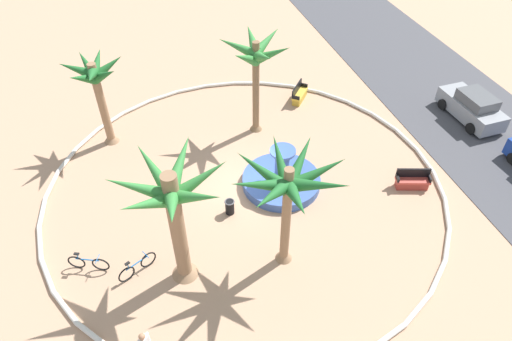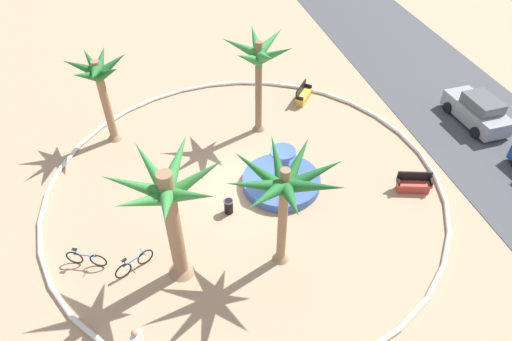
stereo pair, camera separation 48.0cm
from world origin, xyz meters
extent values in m
plane|color=tan|center=(0.00, 0.00, 0.00)|extent=(80.00, 80.00, 0.00)
torus|color=silver|center=(0.00, 0.00, 0.10)|extent=(18.83, 18.83, 0.20)
cube|color=#424247|center=(0.00, 13.82, 0.01)|extent=(48.00, 8.00, 0.03)
cylinder|color=#38569E|center=(0.36, 1.70, 0.23)|extent=(3.73, 3.73, 0.45)
cylinder|color=#19567F|center=(0.36, 1.70, 0.19)|extent=(3.28, 3.28, 0.34)
cylinder|color=#38569E|center=(0.36, 1.70, 1.24)|extent=(0.67, 0.67, 1.58)
cylinder|color=#3D5FAD|center=(0.36, 1.70, 2.09)|extent=(1.19, 1.19, 0.12)
cylinder|color=#8E6B4C|center=(4.51, 0.38, 2.45)|extent=(0.36, 0.36, 4.90)
cone|color=#8E6B4C|center=(4.51, 0.38, 0.25)|extent=(0.69, 0.69, 0.50)
cone|color=#1E6028|center=(5.55, 0.25, 4.53)|extent=(2.34, 0.82, 1.27)
cone|color=#1E6028|center=(5.17, 1.19, 4.54)|extent=(1.88, 2.13, 1.26)
cone|color=#1E6028|center=(4.53, 1.41, 4.48)|extent=(0.61, 2.29, 1.36)
cone|color=#1E6028|center=(3.76, 1.06, 4.44)|extent=(2.04, 1.94, 1.43)
cone|color=#1E6028|center=(3.53, 0.41, 4.37)|extent=(2.24, 0.64, 1.56)
cone|color=#1E6028|center=(3.83, -0.36, 4.41)|extent=(1.94, 2.03, 1.48)
cone|color=#1E6028|center=(4.57, -0.67, 4.51)|extent=(0.70, 2.31, 1.30)
cone|color=#1E6028|center=(5.20, -0.43, 4.56)|extent=(1.92, 2.10, 1.22)
cylinder|color=#8E6B4C|center=(4.10, -3.61, 2.65)|extent=(0.56, 0.56, 5.31)
cone|color=#8E6B4C|center=(4.10, -3.61, 0.25)|extent=(1.06, 1.06, 0.50)
cone|color=#337F38|center=(5.12, -3.71, 4.88)|extent=(2.30, 0.77, 1.36)
cone|color=#337F38|center=(4.81, -2.92, 4.82)|extent=(1.99, 1.96, 1.48)
cone|color=#337F38|center=(4.02, -2.64, 4.80)|extent=(0.73, 2.26, 1.52)
cone|color=#337F38|center=(3.17, -3.11, 4.97)|extent=(2.27, 1.58, 1.21)
cone|color=#337F38|center=(3.17, -4.01, 4.86)|extent=(2.29, 1.40, 1.40)
cone|color=#337F38|center=(3.90, -4.60, 4.84)|extent=(1.00, 2.31, 1.44)
cone|color=#337F38|center=(4.64, -4.41, 4.76)|extent=(1.69, 2.14, 1.58)
cylinder|color=#8E6B4C|center=(-5.43, -5.92, 2.31)|extent=(0.42, 0.42, 4.62)
cone|color=#8E6B4C|center=(-5.43, -5.92, 0.25)|extent=(0.80, 0.80, 0.50)
cone|color=#1E6028|center=(-4.64, -5.98, 4.42)|extent=(1.76, 0.68, 0.95)
cone|color=#1E6028|center=(-4.93, -5.42, 4.22)|extent=(1.60, 1.60, 1.29)
cone|color=#1E6028|center=(-5.61, -5.21, 4.26)|extent=(0.96, 1.80, 1.22)
cone|color=#1E6028|center=(-6.15, -5.69, 4.30)|extent=(1.81, 1.06, 1.15)
cone|color=#1E6028|center=(-6.13, -6.19, 4.28)|extent=(1.81, 1.14, 1.19)
cone|color=#1E6028|center=(-5.66, -6.65, 4.33)|extent=(1.04, 1.82, 1.11)
cone|color=#1E6028|center=(-4.91, -6.41, 4.22)|extent=(1.62, 1.57, 1.30)
cylinder|color=brown|center=(-4.25, 1.80, 2.60)|extent=(0.36, 0.36, 5.20)
cone|color=brown|center=(-4.25, 1.80, 0.25)|extent=(0.69, 0.69, 0.50)
cone|color=#337F38|center=(-3.35, 1.89, 4.82)|extent=(2.06, 0.75, 1.26)
cone|color=#337F38|center=(-3.74, 2.49, 4.73)|extent=(1.62, 1.92, 1.42)
cone|color=#337F38|center=(-4.80, 2.55, 4.90)|extent=(1.65, 1.96, 1.12)
cone|color=#337F38|center=(-5.18, 1.86, 4.94)|extent=(2.05, 0.68, 1.05)
cone|color=#337F38|center=(-4.65, 0.99, 4.86)|extent=(1.40, 2.06, 1.19)
cone|color=#337F38|center=(-3.74, 1.14, 4.69)|extent=(1.63, 1.89, 1.48)
cube|color=#B73D33|center=(2.32, 7.59, 0.45)|extent=(0.95, 1.68, 0.12)
cube|color=black|center=(2.12, 7.66, 0.75)|extent=(0.54, 1.55, 0.50)
cube|color=#9C342B|center=(2.32, 7.59, 0.20)|extent=(0.87, 1.54, 0.39)
cube|color=black|center=(2.54, 8.31, 0.59)|extent=(0.45, 0.21, 0.24)
cube|color=black|center=(2.10, 6.88, 0.59)|extent=(0.45, 0.21, 0.24)
cube|color=gold|center=(-6.29, 5.16, 0.45)|extent=(1.55, 1.40, 0.12)
cube|color=black|center=(-6.43, 4.99, 0.75)|extent=(1.29, 1.08, 0.50)
cube|color=gold|center=(-6.29, 5.16, 0.20)|extent=(1.43, 1.29, 0.39)
cube|color=black|center=(-6.87, 5.63, 0.59)|extent=(0.35, 0.40, 0.24)
cube|color=black|center=(-5.71, 4.68, 0.59)|extent=(0.35, 0.40, 0.24)
cylinder|color=black|center=(1.43, -1.11, 0.35)|extent=(0.40, 0.40, 0.70)
torus|color=#4C4C51|center=(1.43, -1.11, 0.70)|extent=(0.46, 0.46, 0.06)
torus|color=black|center=(3.29, -4.94, 0.36)|extent=(0.39, 0.67, 0.72)
torus|color=black|center=(3.75, -5.82, 0.36)|extent=(0.39, 0.67, 0.72)
cylinder|color=#1E66B2|center=(3.52, -5.38, 0.59)|extent=(0.48, 0.87, 0.05)
cylinder|color=#1E66B2|center=(3.68, -5.69, 0.74)|extent=(0.04, 0.04, 0.30)
cube|color=black|center=(3.68, -5.69, 0.91)|extent=(0.18, 0.22, 0.06)
cylinder|color=#1E66B2|center=(3.31, -4.98, 0.73)|extent=(0.40, 0.23, 0.03)
torus|color=black|center=(2.99, -6.77, 0.36)|extent=(0.34, 0.68, 0.72)
torus|color=black|center=(2.60, -7.69, 0.36)|extent=(0.34, 0.68, 0.72)
cylinder|color=#1E66B2|center=(2.79, -7.23, 0.59)|extent=(0.42, 0.89, 0.05)
cylinder|color=#1E66B2|center=(2.66, -7.55, 0.74)|extent=(0.04, 0.04, 0.30)
cube|color=black|center=(2.66, -7.55, 0.91)|extent=(0.17, 0.22, 0.06)
cylinder|color=#1E66B2|center=(2.97, -6.81, 0.73)|extent=(0.42, 0.20, 0.03)
cube|color=white|center=(7.20, -5.40, 1.14)|extent=(0.38, 0.38, 0.56)
sphere|color=#9E7051|center=(7.20, -5.40, 1.54)|extent=(0.22, 0.22, 0.22)
cylinder|color=white|center=(7.04, -5.24, 1.14)|extent=(0.09, 0.09, 0.53)
cube|color=gray|center=(-1.80, 13.72, 0.64)|extent=(4.07, 1.87, 0.90)
cube|color=#545558|center=(-1.60, 13.73, 1.36)|extent=(2.06, 1.53, 0.60)
cube|color=#333D47|center=(-2.50, 13.69, 1.28)|extent=(0.35, 1.37, 0.51)
cylinder|color=black|center=(-3.00, 12.82, 0.32)|extent=(0.65, 0.25, 0.64)
cylinder|color=black|center=(-3.07, 14.51, 0.32)|extent=(0.65, 0.25, 0.64)
cylinder|color=black|center=(-0.52, 12.92, 0.32)|extent=(0.65, 0.25, 0.64)
cylinder|color=black|center=(-0.60, 14.62, 0.32)|extent=(0.65, 0.25, 0.64)
camera|label=1|loc=(15.03, -3.95, 15.08)|focal=31.66mm
camera|label=2|loc=(15.16, -3.49, 15.08)|focal=31.66mm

